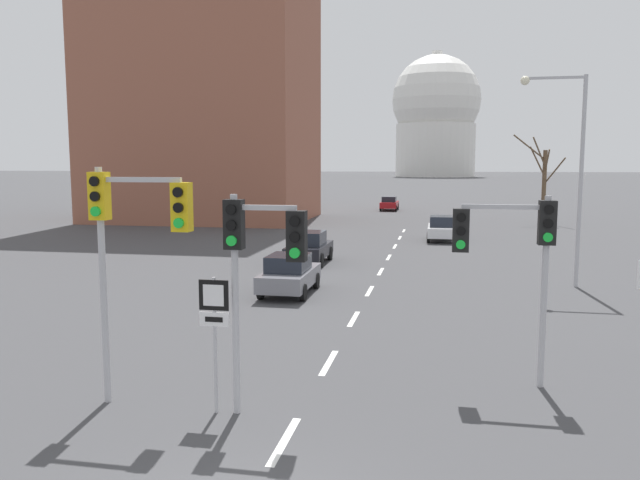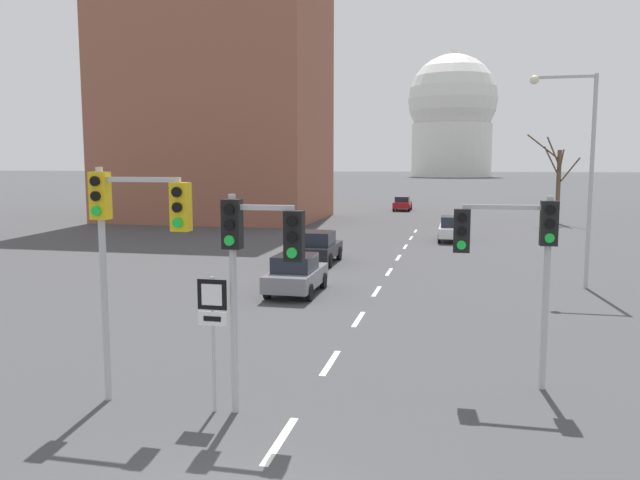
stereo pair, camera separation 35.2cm
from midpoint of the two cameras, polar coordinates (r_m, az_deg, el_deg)
lane_stripe_0 at (r=11.74m, az=-2.75°, el=-17.82°), size 0.16×2.00×0.01m
lane_stripe_1 at (r=15.83m, az=1.61°, el=-11.15°), size 0.16×2.00×0.01m
lane_stripe_2 at (r=20.10m, az=4.05°, el=-7.23°), size 0.16×2.00×0.01m
lane_stripe_3 at (r=24.45m, az=5.61°, el=-4.68°), size 0.16×2.00×0.01m
lane_stripe_4 at (r=28.85m, az=6.69°, el=-2.91°), size 0.16×2.00×0.01m
lane_stripe_5 at (r=33.27m, az=7.48°, el=-1.60°), size 0.16×2.00×0.01m
lane_stripe_6 at (r=37.71m, az=8.08°, el=-0.60°), size 0.16×2.00×0.01m
lane_stripe_7 at (r=42.17m, az=8.55°, el=0.18°), size 0.16×2.00×0.01m
lane_stripe_8 at (r=46.63m, az=8.94°, el=0.82°), size 0.16×2.00×0.01m
traffic_signal_centre_tall at (r=12.02m, az=-5.18°, el=-0.97°), size 1.60×0.34×4.35m
traffic_signal_near_left at (r=13.06m, az=-16.35°, el=1.26°), size 2.11×0.34×4.87m
traffic_signal_near_right at (r=14.20m, az=18.15°, el=-0.35°), size 2.17×0.34×4.25m
route_sign_post at (r=12.49m, az=-8.98°, el=-7.25°), size 0.60×0.08×2.74m
street_lamp_right at (r=26.64m, az=23.01°, el=6.95°), size 2.52×0.36×8.38m
sedan_near_left at (r=40.90m, az=12.27°, el=1.03°), size 1.76×4.11×1.61m
sedan_near_right at (r=67.01m, az=7.71°, el=3.35°), size 1.79×4.41×1.51m
sedan_mid_centre at (r=23.77m, az=-1.78°, el=-3.11°), size 1.77×3.84×1.52m
sedan_far_left at (r=31.01m, az=0.13°, el=-0.65°), size 1.85×3.94×1.61m
bare_tree_left_near at (r=57.82m, az=-1.49°, el=6.26°), size 2.13×4.20×8.47m
bare_tree_right_near at (r=55.48m, az=21.07°, el=5.10°), size 3.93×2.37×7.39m
capitol_dome at (r=249.36m, az=12.02°, el=11.03°), size 33.81×33.81×47.75m
apartment_block_left at (r=57.47m, az=-9.13°, el=15.11°), size 18.00×14.00×26.31m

